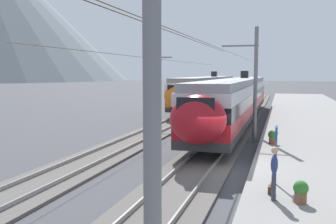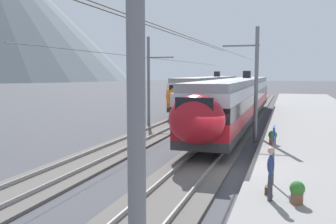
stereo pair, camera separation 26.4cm
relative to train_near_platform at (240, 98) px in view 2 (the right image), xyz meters
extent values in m
plane|color=#424247|center=(-16.27, -1.43, -2.23)|extent=(400.00, 400.00, 0.00)
cube|color=#5B5651|center=(-16.27, 0.00, -2.17)|extent=(120.00, 3.00, 0.12)
cube|color=gray|center=(-16.27, -0.72, -2.03)|extent=(120.00, 0.07, 0.16)
cube|color=gray|center=(-16.27, 0.72, -2.03)|extent=(120.00, 0.07, 0.16)
cube|color=#5B5651|center=(-16.27, 5.32, -2.17)|extent=(120.00, 3.00, 0.12)
cube|color=gray|center=(-16.27, 4.60, -2.03)|extent=(120.00, 0.07, 0.16)
cube|color=gray|center=(-16.27, 6.04, -2.03)|extent=(120.00, 0.07, 0.16)
cube|color=#2D2D30|center=(0.59, 0.00, -1.31)|extent=(32.64, 2.80, 0.45)
cube|color=maroon|center=(0.59, 0.00, -0.66)|extent=(32.64, 2.80, 0.85)
cube|color=black|center=(0.59, 0.00, 0.14)|extent=(32.64, 2.84, 0.75)
cube|color=silver|center=(0.59, 0.00, 0.84)|extent=(32.64, 2.80, 0.65)
cube|color=gray|center=(0.59, 0.00, 1.39)|extent=(32.34, 2.60, 0.45)
cube|color=black|center=(-9.53, 0.00, -1.74)|extent=(2.80, 2.24, 0.42)
cube|color=black|center=(10.71, 0.00, -1.74)|extent=(2.80, 2.24, 0.42)
ellipsoid|color=maroon|center=(-16.28, 0.00, 0.04)|extent=(1.80, 2.58, 2.25)
cube|color=black|center=(-16.78, 0.00, 0.47)|extent=(0.16, 1.68, 1.19)
cube|color=black|center=(5.49, 0.00, 1.97)|extent=(0.90, 0.70, 0.70)
cube|color=#2D2D30|center=(14.71, 5.32, -1.31)|extent=(27.90, 2.92, 0.45)
cube|color=orange|center=(14.71, 5.32, -0.66)|extent=(27.90, 2.92, 0.85)
cube|color=black|center=(14.71, 5.32, 0.14)|extent=(27.90, 2.96, 0.75)
cube|color=silver|center=(14.71, 5.32, 0.84)|extent=(27.90, 2.92, 0.65)
cube|color=gray|center=(14.71, 5.32, 1.39)|extent=(27.60, 2.72, 0.45)
cube|color=black|center=(6.06, 5.32, -1.74)|extent=(2.80, 2.34, 0.42)
cube|color=black|center=(23.35, 5.32, -1.74)|extent=(2.80, 2.34, 0.42)
ellipsoid|color=orange|center=(0.21, 5.32, 0.04)|extent=(1.80, 2.69, 2.25)
cube|color=black|center=(-0.29, 5.32, 0.47)|extent=(0.16, 1.75, 1.19)
cube|color=black|center=(18.89, 5.32, 1.97)|extent=(0.90, 0.70, 0.70)
cylinder|color=slate|center=(-28.28, -1.98, 1.93)|extent=(0.24, 0.24, 8.33)
cylinder|color=slate|center=(-8.52, -1.98, 1.35)|extent=(0.24, 0.24, 7.17)
cube|color=slate|center=(-8.52, -0.99, 3.79)|extent=(0.10, 2.28, 0.10)
cylinder|color=#473823|center=(-8.52, 0.00, 3.54)|extent=(39.03, 0.02, 0.02)
cylinder|color=slate|center=(-2.51, 7.35, 1.44)|extent=(0.24, 0.24, 7.35)
cube|color=slate|center=(-2.51, 6.33, 3.39)|extent=(0.10, 2.33, 0.10)
cylinder|color=#473823|center=(-2.51, 5.32, 3.14)|extent=(39.03, 0.02, 0.02)
cylinder|color=#59595B|center=(-18.97, -3.42, -0.80)|extent=(0.08, 0.08, 2.08)
cube|color=#19479E|center=(-18.97, -3.42, -0.01)|extent=(0.70, 0.06, 0.50)
cube|color=black|center=(-18.97, -3.45, -0.01)|extent=(0.52, 0.01, 0.10)
cylinder|color=#383842|center=(-20.88, -3.40, -1.43)|extent=(0.14, 0.14, 0.82)
cylinder|color=#383842|center=(-20.72, -3.40, -1.43)|extent=(0.14, 0.14, 0.82)
ellipsoid|color=navy|center=(-20.80, -3.40, -0.71)|extent=(0.36, 0.22, 0.62)
sphere|color=tan|center=(-20.80, -3.40, -0.26)|extent=(0.22, 0.22, 0.22)
cylinder|color=navy|center=(-21.02, -3.40, -0.76)|extent=(0.09, 0.09, 0.58)
cylinder|color=navy|center=(-20.58, -3.40, -0.76)|extent=(0.09, 0.09, 0.58)
cube|color=#472D1E|center=(-20.17, -3.30, -1.71)|extent=(0.32, 0.18, 0.25)
torus|color=#472D1E|center=(-20.17, -3.30, -1.54)|extent=(0.16, 0.02, 0.16)
cylinder|color=brown|center=(-20.90, -4.20, -1.67)|extent=(0.37, 0.37, 0.34)
sphere|color=#33752D|center=(-20.90, -4.20, -1.36)|extent=(0.46, 0.46, 0.46)
sphere|color=#DB5193|center=(-20.90, -4.20, -1.26)|extent=(0.25, 0.25, 0.25)
cylinder|color=brown|center=(-11.03, -3.13, -1.65)|extent=(0.37, 0.37, 0.38)
sphere|color=#33752D|center=(-11.03, -3.13, -1.32)|extent=(0.48, 0.48, 0.48)
sphere|color=#DB5193|center=(-11.03, -3.13, -1.21)|extent=(0.26, 0.26, 0.26)
camera|label=1|loc=(-32.86, -3.55, 2.11)|focal=40.85mm
camera|label=2|loc=(-32.79, -3.81, 2.11)|focal=40.85mm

